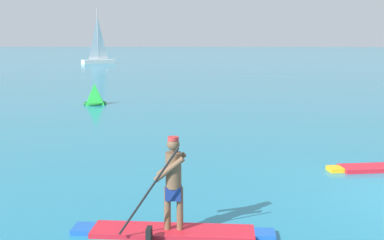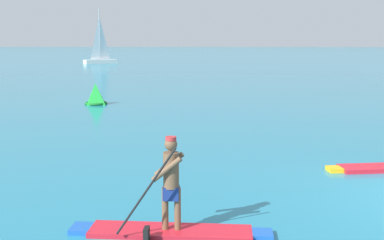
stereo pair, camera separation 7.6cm
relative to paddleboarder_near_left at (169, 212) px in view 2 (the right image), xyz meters
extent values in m
cube|color=red|center=(0.02, 0.01, -0.34)|extent=(2.71, 0.64, 0.08)
cube|color=blue|center=(-1.51, 0.03, -0.34)|extent=(0.34, 0.43, 0.08)
cube|color=blue|center=(1.54, -0.01, -0.34)|extent=(0.34, 0.37, 0.08)
cylinder|color=brown|center=(-0.07, 0.01, 0.06)|extent=(0.11, 0.11, 0.72)
cylinder|color=brown|center=(0.14, 0.01, 0.06)|extent=(0.11, 0.11, 0.72)
cube|color=navy|center=(0.03, 0.01, 0.33)|extent=(0.26, 0.22, 0.22)
cylinder|color=brown|center=(0.03, 0.01, 0.72)|extent=(0.26, 0.26, 0.59)
sphere|color=brown|center=(0.03, 0.01, 1.15)|extent=(0.21, 0.21, 0.21)
cylinder|color=red|center=(0.03, 0.01, 1.24)|extent=(0.18, 0.18, 0.06)
cylinder|color=brown|center=(-0.02, -0.14, 0.77)|extent=(0.51, 0.10, 0.44)
cylinder|color=brown|center=(-0.02, 0.16, 0.77)|extent=(0.51, 0.10, 0.44)
cylinder|color=black|center=(-0.32, -0.39, 0.47)|extent=(0.98, 0.05, 1.44)
cube|color=black|center=(-0.32, -0.39, -0.28)|extent=(0.08, 0.20, 0.32)
cube|color=yellow|center=(3.62, 4.08, -0.33)|extent=(0.40, 0.43, 0.11)
pyramid|color=green|center=(-5.55, 15.88, 0.15)|extent=(1.24, 1.24, 1.06)
torus|color=#167226|center=(-5.55, 15.88, -0.32)|extent=(1.12, 1.12, 0.12)
cube|color=white|center=(-16.08, 57.03, -0.10)|extent=(4.41, 3.70, 0.56)
cylinder|color=#B2B2B7|center=(-16.08, 57.03, 3.58)|extent=(0.12, 0.12, 6.81)
pyramid|color=white|center=(-16.08, 57.03, 3.18)|extent=(1.62, 1.34, 5.81)
camera|label=1|loc=(0.80, -7.45, 2.81)|focal=44.41mm
camera|label=2|loc=(0.88, -7.44, 2.81)|focal=44.41mm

